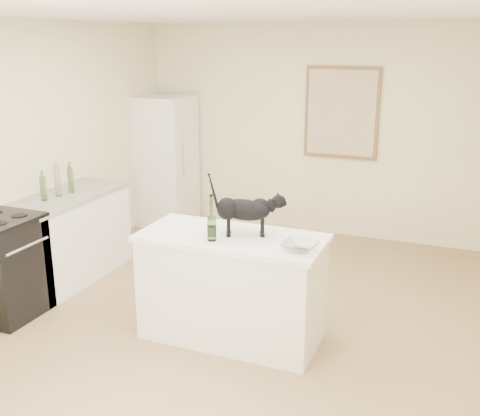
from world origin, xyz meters
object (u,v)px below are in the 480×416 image
Objects in this scene: wine_bottle at (212,221)px; glass_bowl at (300,247)px; stove at (3,268)px; black_cat at (244,213)px; fridge at (165,161)px.

wine_bottle is 0.71m from glass_bowl.
stove is at bearing -173.26° from wine_bottle.
black_cat is 0.28m from wine_bottle.
black_cat reaches higher than stove.
black_cat is at bearing -49.51° from fridge.
glass_bowl is (0.70, 0.04, -0.13)m from wine_bottle.
wine_bottle is at bearing 6.74° from stove.
fridge is 3.15× the size of black_cat.
black_cat is 1.66× the size of wine_bottle.
wine_bottle reaches higher than stove.
glass_bowl is at bearing 5.79° from stove.
stove is 2.28m from black_cat.
black_cat is at bearing 48.64° from wine_bottle.
stove is 1.67× the size of black_cat.
wine_bottle is 1.22× the size of glass_bowl.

